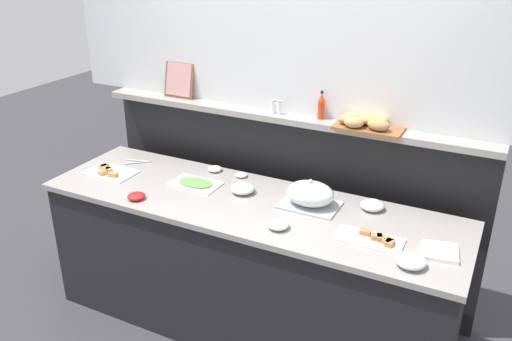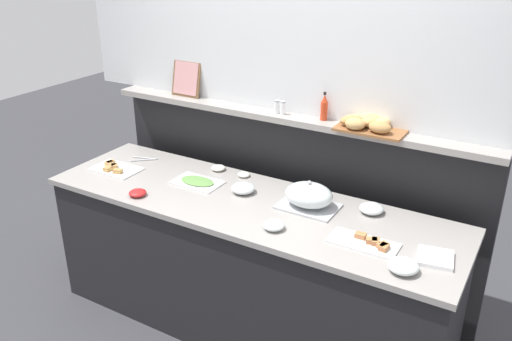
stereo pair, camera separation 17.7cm
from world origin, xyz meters
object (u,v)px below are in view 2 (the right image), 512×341
cold_cuts_platter (197,182)px  glass_bowl_medium (371,209)px  condiment_bowl_teal (138,193)px  bread_basket (368,123)px  hot_sauce_bottle (324,108)px  salt_shaker (277,107)px  sandwich_platter_side (367,243)px  pepper_shaker (283,108)px  condiment_bowl_dark (244,174)px  serving_tongs (145,159)px  glass_bowl_extra (243,188)px  glass_bowl_small (403,266)px  napkin_stack (435,258)px  framed_picture (186,78)px  glass_bowl_large (274,225)px  serving_cloche (309,196)px  condiment_bowl_red (218,168)px  sandwich_platter_front (115,168)px

cold_cuts_platter → glass_bowl_medium: bearing=9.4°
condiment_bowl_teal → bread_basket: bearing=32.6°
hot_sauce_bottle → salt_shaker: bearing=-174.9°
sandwich_platter_side → pepper_shaker: (-0.80, 0.58, 0.44)m
condiment_bowl_dark → serving_tongs: 0.76m
glass_bowl_extra → bread_basket: size_ratio=0.37×
glass_bowl_small → condiment_bowl_dark: 1.32m
pepper_shaker → cold_cuts_platter: bearing=-132.7°
napkin_stack → framed_picture: framed_picture is taller
serving_tongs → salt_shaker: salt_shaker is taller
pepper_shaker → framed_picture: framed_picture is taller
glass_bowl_extra → salt_shaker: 0.57m
glass_bowl_medium → glass_bowl_extra: (-0.77, -0.15, 0.00)m
cold_cuts_platter → glass_bowl_large: bearing=-20.6°
serving_tongs → framed_picture: 0.64m
sandwich_platter_side → glass_bowl_small: size_ratio=2.42×
hot_sauce_bottle → pepper_shaker: (-0.27, -0.03, -0.03)m
serving_cloche → pepper_shaker: pepper_shaker is taller
condiment_bowl_teal → salt_shaker: salt_shaker is taller
serving_cloche → pepper_shaker: 0.64m
sandwich_platter_side → salt_shaker: size_ratio=4.09×
bread_basket → framed_picture: size_ratio=1.59×
condiment_bowl_red → salt_shaker: (0.34, 0.18, 0.43)m
glass_bowl_medium → glass_bowl_large: bearing=-131.4°
sandwich_platter_front → framed_picture: framed_picture is taller
glass_bowl_extra → framed_picture: framed_picture is taller
glass_bowl_medium → glass_bowl_small: 0.58m
cold_cuts_platter → framed_picture: size_ratio=1.24×
condiment_bowl_dark → framed_picture: bearing=160.1°
sandwich_platter_front → hot_sauce_bottle: 1.45m
condiment_bowl_dark → napkin_stack: 1.37m
sandwich_platter_side → bread_basket: bread_basket is taller
sandwich_platter_side → salt_shaker: 1.11m
glass_bowl_extra → sandwich_platter_side: bearing=-12.7°
serving_tongs → hot_sauce_bottle: (1.20, 0.31, 0.48)m
serving_cloche → serving_tongs: (-1.30, 0.07, -0.07)m
sandwich_platter_side → cold_cuts_platter: bearing=172.3°
serving_cloche → bread_basket: bread_basket is taller
condiment_bowl_teal → napkin_stack: bearing=6.6°
condiment_bowl_teal → framed_picture: 0.96m
napkin_stack → condiment_bowl_red: bearing=166.5°
serving_tongs → bread_basket: (1.50, 0.28, 0.44)m
sandwich_platter_front → glass_bowl_medium: bearing=9.6°
glass_bowl_extra → napkin_stack: 1.21m
glass_bowl_large → bread_basket: bread_basket is taller
sandwich_platter_front → sandwich_platter_side: bearing=-1.7°
condiment_bowl_teal → glass_bowl_extra: bearing=34.4°
condiment_bowl_dark → hot_sauce_bottle: 0.68m
glass_bowl_medium → bread_basket: bearing=121.5°
glass_bowl_medium → napkin_stack: glass_bowl_medium is taller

